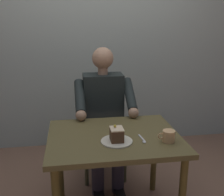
{
  "coord_description": "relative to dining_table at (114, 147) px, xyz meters",
  "views": [
    {
      "loc": [
        0.29,
        1.8,
        1.5
      ],
      "look_at": [
        -0.0,
        -0.1,
        0.95
      ],
      "focal_mm": 44.06,
      "sensor_mm": 36.0,
      "label": 1
    }
  ],
  "objects": [
    {
      "name": "cafe_rear_panel",
      "position": [
        0.0,
        -1.46,
        0.89
      ],
      "size": [
        6.4,
        0.12,
        3.0
      ],
      "primitive_type": "cube",
      "color": "#A4B4AC",
      "rests_on": "ground"
    },
    {
      "name": "dining_table",
      "position": [
        0.0,
        0.0,
        0.0
      ],
      "size": [
        0.94,
        0.75,
        0.7
      ],
      "color": "brown",
      "rests_on": "ground"
    },
    {
      "name": "chair",
      "position": [
        0.0,
        -0.73,
        -0.12
      ],
      "size": [
        0.42,
        0.42,
        0.9
      ],
      "color": "brown",
      "rests_on": "ground"
    },
    {
      "name": "seated_person",
      "position": [
        0.0,
        -0.56,
        0.05
      ],
      "size": [
        0.53,
        0.58,
        1.27
      ],
      "color": "#202827",
      "rests_on": "ground"
    },
    {
      "name": "dessert_plate",
      "position": [
        -0.0,
        0.11,
        0.1
      ],
      "size": [
        0.22,
        0.22,
        0.01
      ],
      "primitive_type": "cylinder",
      "color": "silver",
      "rests_on": "dining_table"
    },
    {
      "name": "cake_slice",
      "position": [
        -0.0,
        0.11,
        0.15
      ],
      "size": [
        0.09,
        0.1,
        0.11
      ],
      "color": "#513522",
      "rests_on": "dessert_plate"
    },
    {
      "name": "coffee_cup",
      "position": [
        -0.35,
        0.16,
        0.13
      ],
      "size": [
        0.12,
        0.09,
        0.08
      ],
      "color": "#DDAB71",
      "rests_on": "dining_table"
    },
    {
      "name": "dessert_spoon",
      "position": [
        -0.18,
        0.12,
        0.09
      ],
      "size": [
        0.03,
        0.14,
        0.01
      ],
      "color": "silver",
      "rests_on": "dining_table"
    }
  ]
}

